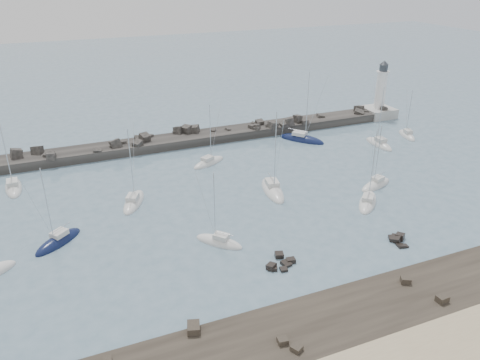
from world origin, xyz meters
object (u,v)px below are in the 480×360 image
at_px(sailboat_3, 134,202).
at_px(sailboat_11, 407,136).
at_px(sailboat_6, 273,191).
at_px(sailboat_10, 379,144).
at_px(lighthouse, 379,105).
at_px(sailboat_1, 14,188).
at_px(sailboat_4, 209,163).
at_px(sailboat_5, 219,242).
at_px(sailboat_8, 302,140).
at_px(sailboat_7, 368,203).
at_px(sailboat_2, 59,242).
at_px(sailboat_9, 376,185).

xyz_separation_m(sailboat_3, sailboat_11, (62.17, 8.43, 0.01)).
distance_m(sailboat_6, sailboat_11, 41.84).
xyz_separation_m(sailboat_3, sailboat_10, (52.99, 6.35, 0.01)).
bearing_deg(lighthouse, sailboat_1, -173.34).
bearing_deg(sailboat_11, sailboat_4, 177.08).
bearing_deg(sailboat_11, sailboat_3, -172.28).
xyz_separation_m(sailboat_1, sailboat_6, (40.47, -18.05, 0.01)).
relative_size(sailboat_5, sailboat_8, 0.71).
bearing_deg(sailboat_4, sailboat_7, -54.28).
distance_m(sailboat_2, sailboat_3, 14.18).
height_order(lighthouse, sailboat_9, lighthouse).
relative_size(sailboat_2, sailboat_8, 0.78).
height_order(sailboat_1, sailboat_4, sailboat_1).
height_order(sailboat_6, sailboat_10, sailboat_6).
relative_size(lighthouse, sailboat_3, 1.10).
height_order(sailboat_3, sailboat_4, sailboat_3).
height_order(sailboat_3, sailboat_5, sailboat_3).
bearing_deg(sailboat_6, sailboat_3, 167.93).
distance_m(sailboat_2, sailboat_5, 22.21).
bearing_deg(sailboat_6, sailboat_8, 49.92).
height_order(sailboat_2, sailboat_5, sailboat_2).
xyz_separation_m(sailboat_5, sailboat_6, (13.89, 11.54, 0.02)).
bearing_deg(sailboat_6, sailboat_9, -15.76).
distance_m(sailboat_2, sailboat_7, 47.05).
bearing_deg(sailboat_7, sailboat_6, 141.39).
bearing_deg(sailboat_3, sailboat_4, 33.14).
xyz_separation_m(sailboat_7, sailboat_9, (5.26, 4.81, 0.01)).
relative_size(sailboat_2, sailboat_7, 0.96).
bearing_deg(sailboat_2, sailboat_9, -2.19).
height_order(sailboat_3, sailboat_10, sailboat_3).
height_order(sailboat_5, sailboat_10, sailboat_10).
bearing_deg(sailboat_5, lighthouse, 34.70).
bearing_deg(sailboat_7, lighthouse, 50.70).
bearing_deg(sailboat_2, sailboat_6, 4.90).
height_order(sailboat_3, sailboat_6, sailboat_6).
distance_m(sailboat_4, sailboat_6, 16.68).
xyz_separation_m(sailboat_2, sailboat_8, (51.22, 22.97, 0.00)).
height_order(sailboat_5, sailboat_11, sailboat_5).
distance_m(sailboat_4, sailboat_8, 23.29).
relative_size(sailboat_4, sailboat_10, 0.93).
distance_m(sailboat_3, sailboat_11, 62.74).
bearing_deg(sailboat_10, sailboat_5, -152.92).
xyz_separation_m(sailboat_9, sailboat_11, (22.23, 18.16, 0.01)).
bearing_deg(sailboat_1, lighthouse, 6.66).
distance_m(sailboat_3, sailboat_8, 42.18).
xyz_separation_m(sailboat_2, sailboat_3, (11.88, 7.75, -0.01)).
bearing_deg(sailboat_5, sailboat_4, 73.78).
relative_size(lighthouse, sailboat_4, 1.18).
relative_size(sailboat_4, sailboat_9, 1.03).
xyz_separation_m(sailboat_1, sailboat_10, (70.98, -6.90, 0.01)).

